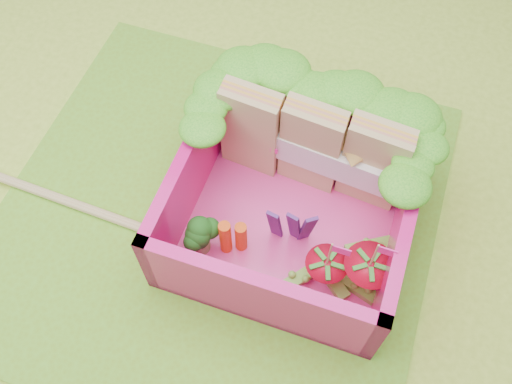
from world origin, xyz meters
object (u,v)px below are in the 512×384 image
object	(u,v)px
bento_box	(293,201)
strawberry_left	(325,271)
sandwich_stack	(312,146)
chopsticks	(42,192)
broccoli	(198,234)
strawberry_right	(366,274)

from	to	relation	value
bento_box	strawberry_left	bearing A→B (deg)	-47.56
sandwich_stack	strawberry_left	size ratio (longest dim) A/B	2.43
chopsticks	broccoli	bearing A→B (deg)	-1.80
bento_box	chopsticks	xyz separation A→B (m)	(-1.53, -0.31, -0.25)
broccoli	chopsticks	size ratio (longest dim) A/B	0.13
sandwich_stack	broccoli	world-z (taller)	sandwich_stack
broccoli	strawberry_right	world-z (taller)	strawberry_right
broccoli	strawberry_right	bearing A→B (deg)	5.01
sandwich_stack	strawberry_right	bearing A→B (deg)	-50.54
strawberry_left	sandwich_stack	bearing A→B (deg)	113.27
bento_box	chopsticks	distance (m)	1.58
sandwich_stack	chopsticks	xyz separation A→B (m)	(-1.54, -0.65, -0.34)
bento_box	chopsticks	bearing A→B (deg)	-168.47
broccoli	strawberry_right	size ratio (longest dim) A/B	0.59
sandwich_stack	strawberry_right	xyz separation A→B (m)	(0.49, -0.60, -0.16)
broccoli	strawberry_left	xyz separation A→B (m)	(0.73, 0.04, -0.05)
strawberry_right	chopsticks	bearing A→B (deg)	-178.61
bento_box	strawberry_left	xyz separation A→B (m)	(0.28, -0.31, -0.10)
strawberry_left	chopsticks	world-z (taller)	strawberry_left
strawberry_left	strawberry_right	bearing A→B (deg)	12.45
strawberry_right	chopsticks	distance (m)	2.04
strawberry_left	strawberry_right	distance (m)	0.22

